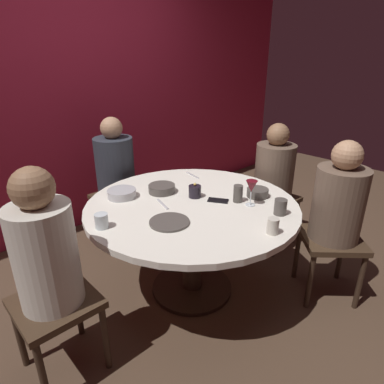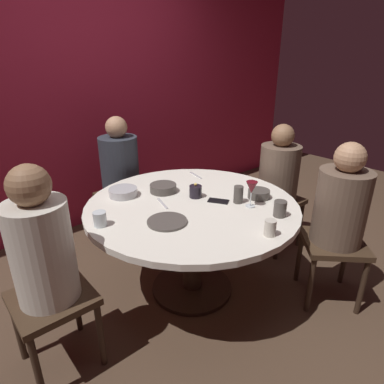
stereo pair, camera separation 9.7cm
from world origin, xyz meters
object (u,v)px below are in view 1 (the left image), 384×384
object	(u,v)px
cup_center_front	(280,207)
cup_near_candle	(102,221)
wine_glass	(251,187)
seated_diner_back	(115,168)
seated_diner_left	(46,256)
seated_diner_front_right	(338,205)
seated_diner_right	(274,172)
cup_by_left_diner	(238,194)
cup_by_right_diner	(273,226)
bowl_small_white	(162,189)
dinner_plate	(169,222)
bowl_serving_large	(122,193)
cell_phone	(218,200)
candle_holder	(195,191)
dining_table	(192,220)
bowl_salad_center	(258,193)

from	to	relation	value
cup_center_front	cup_near_candle	bearing A→B (deg)	145.99
wine_glass	seated_diner_back	bearing A→B (deg)	101.31
seated_diner_left	seated_diner_front_right	world-z (taller)	seated_diner_left
seated_diner_right	cup_near_candle	size ratio (longest dim) A/B	12.83
seated_diner_front_right	wine_glass	bearing A→B (deg)	2.65
cup_by_left_diner	seated_diner_left	bearing A→B (deg)	170.76
wine_glass	cup_by_right_diner	bearing A→B (deg)	-123.74
bowl_small_white	cup_near_candle	size ratio (longest dim) A/B	2.20
dinner_plate	cup_by_left_diner	size ratio (longest dim) A/B	2.06
seated_diner_left	bowl_serving_large	world-z (taller)	seated_diner_left
seated_diner_front_right	cup_by_right_diner	xyz separation A→B (m)	(-0.65, 0.08, 0.05)
cell_phone	cup_near_candle	size ratio (longest dim) A/B	1.59
bowl_small_white	cup_near_candle	xyz separation A→B (m)	(-0.59, -0.18, 0.02)
seated_diner_left	candle_holder	xyz separation A→B (m)	(1.07, 0.06, 0.02)
cup_near_candle	cup_by_left_diner	bearing A→B (deg)	-19.47
dinner_plate	seated_diner_right	bearing A→B (deg)	5.30
dinner_plate	cup_by_left_diner	distance (m)	0.55
seated_diner_left	seated_diner_front_right	size ratio (longest dim) A/B	1.04
seated_diner_back	cell_phone	size ratio (longest dim) A/B	8.40
seated_diner_back	cup_center_front	xyz separation A→B (m)	(0.29, -1.50, 0.05)
cup_by_right_diner	cup_center_front	size ratio (longest dim) A/B	0.93
candle_holder	cup_by_right_diner	xyz separation A→B (m)	(-0.04, -0.67, 0.00)
cup_by_right_diner	cell_phone	bearing A→B (deg)	78.24
wine_glass	cup_near_candle	world-z (taller)	wine_glass
cup_by_left_diner	cup_center_front	xyz separation A→B (m)	(0.04, -0.31, -0.01)
dinner_plate	cup_near_candle	size ratio (longest dim) A/B	2.75
seated_diner_left	cup_center_front	bearing A→B (deg)	-21.73
seated_diner_right	cell_phone	world-z (taller)	seated_diner_right
seated_diner_left	dinner_plate	distance (m)	0.70
bowl_serving_large	cup_by_right_diner	size ratio (longest dim) A/B	2.16
dining_table	wine_glass	size ratio (longest dim) A/B	8.19
cup_center_front	seated_diner_back	bearing A→B (deg)	100.82
seated_diner_right	bowl_small_white	distance (m)	1.06
cup_center_front	seated_diner_front_right	bearing A→B (deg)	-24.84
bowl_salad_center	cup_center_front	xyz separation A→B (m)	(-0.13, -0.27, 0.02)
seated_diner_back	bowl_serving_large	bearing A→B (deg)	-26.89
seated_diner_right	cup_by_right_diner	size ratio (longest dim) A/B	12.10
wine_glass	bowl_serving_large	world-z (taller)	wine_glass
dining_table	dinner_plate	bearing A→B (deg)	-158.23
dinner_plate	bowl_salad_center	size ratio (longest dim) A/B	1.60
candle_holder	dinner_plate	bearing A→B (deg)	-154.96
seated_diner_back	cup_by_left_diner	size ratio (longest dim) A/B	9.95
seated_diner_back	cup_near_candle	world-z (taller)	seated_diner_back
dining_table	dinner_plate	size ratio (longest dim) A/B	5.93
bowl_serving_large	seated_diner_back	bearing A→B (deg)	63.11
dinner_plate	cup_near_candle	bearing A→B (deg)	145.03
dining_table	seated_diner_back	bearing A→B (deg)	90.00
cell_phone	cup_near_candle	xyz separation A→B (m)	(-0.77, 0.21, 0.04)
bowl_small_white	seated_diner_right	bearing A→B (deg)	-15.83
candle_holder	bowl_small_white	bearing A→B (deg)	116.64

